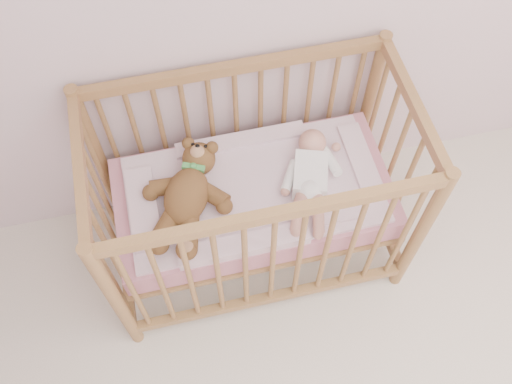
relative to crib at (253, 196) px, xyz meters
name	(u,v)px	position (x,y,z in m)	size (l,w,h in m)	color
crib	(253,196)	(0.00, 0.00, 0.00)	(1.36, 0.76, 1.00)	#A06B44
mattress	(253,198)	(0.00, 0.00, -0.01)	(1.22, 0.62, 0.13)	#C97D95
blanket	(253,189)	(0.00, 0.00, 0.06)	(1.10, 0.58, 0.06)	pink
baby	(311,173)	(0.25, -0.02, 0.14)	(0.27, 0.55, 0.13)	white
teddy_bear	(187,196)	(-0.29, -0.02, 0.15)	(0.41, 0.58, 0.16)	brown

